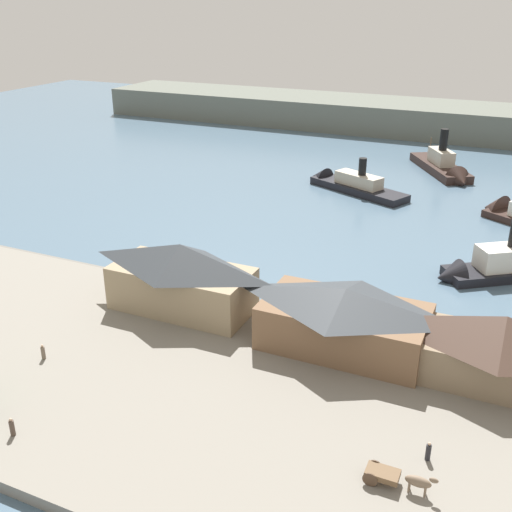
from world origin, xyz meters
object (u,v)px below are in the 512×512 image
object	(u,v)px
ferry_approaching_east	(498,267)
ferry_moored_west	(348,183)
ferry_shed_east_terminal	(501,349)
horse_cart	(396,477)
ferry_shed_central_terminal	(344,318)
pedestrian_walking_east	(428,452)
ferry_mid_harbor	(445,168)
pedestrian_standing_center	(43,352)
ferry_shed_west_terminal	(182,276)
pedestrian_near_cart	(12,427)

from	to	relation	value
ferry_approaching_east	ferry_moored_west	distance (m)	43.67
ferry_approaching_east	ferry_shed_east_terminal	bearing A→B (deg)	-86.18
horse_cart	ferry_shed_central_terminal	bearing A→B (deg)	118.32
ferry_shed_central_terminal	pedestrian_walking_east	xyz separation A→B (m)	(11.39, -13.84, -2.71)
ferry_shed_central_terminal	ferry_mid_harbor	bearing A→B (deg)	90.59
horse_cart	pedestrian_standing_center	distance (m)	37.34
ferry_shed_central_terminal	pedestrian_walking_east	bearing A→B (deg)	-50.55
ferry_shed_east_terminal	pedestrian_standing_center	bearing A→B (deg)	-160.68
ferry_shed_west_terminal	ferry_moored_west	world-z (taller)	ferry_shed_west_terminal
ferry_approaching_east	ferry_mid_harbor	distance (m)	52.15
pedestrian_walking_east	horse_cart	bearing A→B (deg)	-113.93
ferry_shed_central_terminal	pedestrian_standing_center	xyz separation A→B (m)	(-27.62, -15.12, -2.74)
pedestrian_standing_center	ferry_shed_east_terminal	bearing A→B (deg)	19.32
pedestrian_standing_center	pedestrian_near_cart	size ratio (longest dim) A/B	0.95
ferry_shed_east_terminal	ferry_approaching_east	world-z (taller)	ferry_approaching_east
pedestrian_walking_east	pedestrian_standing_center	world-z (taller)	pedestrian_walking_east
ferry_shed_east_terminal	ferry_approaching_east	distance (m)	28.31
ferry_mid_harbor	ferry_approaching_east	bearing A→B (deg)	-73.86
pedestrian_standing_center	horse_cart	bearing A→B (deg)	-4.18
ferry_shed_east_terminal	ferry_moored_west	world-z (taller)	ferry_shed_east_terminal
pedestrian_standing_center	ferry_moored_west	size ratio (longest dim) A/B	0.07
pedestrian_walking_east	pedestrian_near_cart	xyz separation A→B (m)	(-33.02, -11.65, 0.01)
ferry_approaching_east	pedestrian_standing_center	bearing A→B (deg)	-133.72
ferry_shed_west_terminal	pedestrian_walking_east	xyz separation A→B (m)	(31.45, -14.27, -3.44)
ferry_shed_west_terminal	pedestrian_near_cart	world-z (taller)	ferry_shed_west_terminal
horse_cart	ferry_approaching_east	distance (m)	46.10
ferry_shed_east_terminal	pedestrian_standing_center	xyz separation A→B (m)	(-43.19, -15.14, -2.91)
pedestrian_walking_east	ferry_approaching_east	bearing A→B (deg)	86.86
horse_cart	pedestrian_near_cart	size ratio (longest dim) A/B	3.14
ferry_shed_west_terminal	ferry_shed_central_terminal	size ratio (longest dim) A/B	0.97
ferry_shed_central_terminal	ferry_moored_west	distance (m)	61.68
pedestrian_near_cart	horse_cart	bearing A→B (deg)	13.76
ferry_shed_west_terminal	pedestrian_standing_center	distance (m)	17.63
horse_cart	pedestrian_near_cart	xyz separation A→B (m)	(-31.24, -7.65, -0.12)
pedestrian_standing_center	pedestrian_near_cart	distance (m)	11.98
horse_cart	ferry_approaching_east	size ratio (longest dim) A/B	0.28
ferry_shed_west_terminal	ferry_approaching_east	distance (m)	43.80
pedestrian_near_cart	ferry_moored_west	size ratio (longest dim) A/B	0.08
ferry_shed_east_terminal	pedestrian_walking_east	distance (m)	14.77
pedestrian_near_cart	ferry_approaching_east	xyz separation A→B (m)	(35.32, 53.57, -0.42)
ferry_shed_east_terminal	ferry_approaching_east	size ratio (longest dim) A/B	1.04
ferry_moored_west	ferry_mid_harbor	xyz separation A→B (m)	(16.14, 18.97, 0.27)
ferry_moored_west	horse_cart	bearing A→B (deg)	-70.98
ferry_shed_west_terminal	ferry_shed_east_terminal	xyz separation A→B (m)	(35.63, -0.40, -0.56)
horse_cart	ferry_moored_west	distance (m)	81.50
ferry_shed_west_terminal	ferry_shed_east_terminal	distance (m)	35.63
pedestrian_walking_east	ferry_approaching_east	distance (m)	41.98
ferry_shed_west_terminal	ferry_mid_harbor	world-z (taller)	ferry_shed_west_terminal
ferry_approaching_east	pedestrian_walking_east	bearing A→B (deg)	-93.14
ferry_shed_east_terminal	ferry_moored_west	distance (m)	67.62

